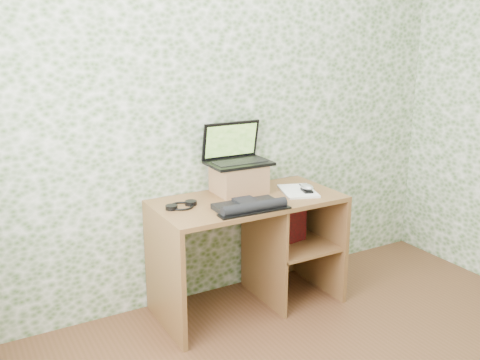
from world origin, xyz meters
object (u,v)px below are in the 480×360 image
riser (239,179)px  laptop (236,154)px  keyboard (250,206)px  notepad (298,191)px  desk (256,234)px

riser → laptop: bearing=90.0°
laptop → keyboard: 0.45m
riser → keyboard: bearing=-109.0°
riser → laptop: 0.16m
keyboard → notepad: bearing=19.7°
riser → keyboard: 0.36m
desk → laptop: size_ratio=2.96×
laptop → keyboard: (-0.11, -0.37, -0.23)m
keyboard → notepad: 0.48m
desk → laptop: laptop is taller
riser → notepad: size_ratio=1.05×
desk → laptop: 0.55m
riser → notepad: riser is taller
laptop → notepad: (0.34, -0.23, -0.25)m
notepad → laptop: bearing=165.3°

